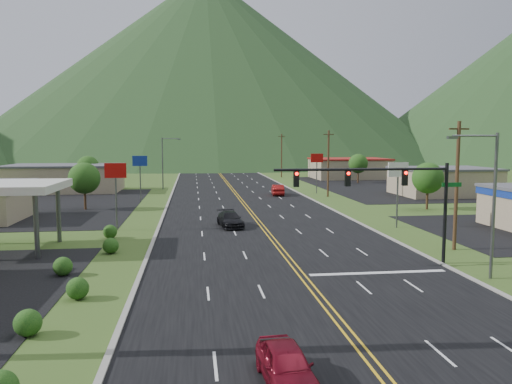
{
  "coord_description": "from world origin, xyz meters",
  "views": [
    {
      "loc": [
        -6.74,
        -18.15,
        8.55
      ],
      "look_at": [
        -1.87,
        20.38,
        4.5
      ],
      "focal_mm": 35.0,
      "sensor_mm": 36.0,
      "label": 1
    }
  ],
  "objects": [
    {
      "name": "car_red_near",
      "position": [
        -3.61,
        -1.79,
        0.7
      ],
      "size": [
        1.93,
        4.24,
        1.41
      ],
      "primitive_type": "imported",
      "rotation": [
        0.0,
        0.0,
        0.07
      ],
      "color": "maroon",
      "rests_on": "ground"
    },
    {
      "name": "utility_pole_c",
      "position": [
        13.5,
        95.0,
        5.13
      ],
      "size": [
        1.6,
        0.28,
        10.0
      ],
      "color": "#382314",
      "rests_on": "ground"
    },
    {
      "name": "ground",
      "position": [
        0.0,
        0.0,
        0.0
      ],
      "size": [
        500.0,
        500.0,
        0.0
      ],
      "primitive_type": "plane",
      "color": "#36491A",
      "rests_on": "ground"
    },
    {
      "name": "traffic_signal",
      "position": [
        6.48,
        14.0,
        5.33
      ],
      "size": [
        13.1,
        0.43,
        7.0
      ],
      "color": "black",
      "rests_on": "ground"
    },
    {
      "name": "car_dark_mid",
      "position": [
        -3.17,
        30.34,
        0.73
      ],
      "size": [
        2.66,
        5.25,
        1.46
      ],
      "primitive_type": "imported",
      "rotation": [
        0.0,
        0.0,
        0.13
      ],
      "color": "black",
      "rests_on": "ground"
    },
    {
      "name": "tree_east_b",
      "position": [
        26.0,
        78.0,
        3.89
      ],
      "size": [
        3.84,
        3.84,
        5.82
      ],
      "color": "#382314",
      "rests_on": "ground"
    },
    {
      "name": "curb_west",
      "position": [
        -10.15,
        0.0,
        0.0
      ],
      "size": [
        0.3,
        460.0,
        0.14
      ],
      "primitive_type": "cube",
      "color": "gray",
      "rests_on": "ground"
    },
    {
      "name": "tree_west_a",
      "position": [
        -20.0,
        45.0,
        3.89
      ],
      "size": [
        3.84,
        3.84,
        5.82
      ],
      "color": "#382314",
      "rests_on": "ground"
    },
    {
      "name": "pole_sign_west_a",
      "position": [
        -14.0,
        30.0,
        5.05
      ],
      "size": [
        2.0,
        0.18,
        6.4
      ],
      "color": "#59595E",
      "rests_on": "ground"
    },
    {
      "name": "utility_pole_a",
      "position": [
        13.5,
        18.0,
        5.13
      ],
      "size": [
        1.6,
        0.28,
        10.0
      ],
      "color": "#382314",
      "rests_on": "ground"
    },
    {
      "name": "streetlight_west",
      "position": [
        -11.68,
        70.0,
        5.18
      ],
      "size": [
        3.28,
        0.25,
        9.0
      ],
      "color": "#59595E",
      "rests_on": "ground"
    },
    {
      "name": "utility_pole_b",
      "position": [
        13.5,
        55.0,
        5.13
      ],
      "size": [
        1.6,
        0.28,
        10.0
      ],
      "color": "#382314",
      "rests_on": "ground"
    },
    {
      "name": "tree_east_a",
      "position": [
        22.0,
        40.0,
        3.89
      ],
      "size": [
        3.84,
        3.84,
        5.82
      ],
      "color": "#382314",
      "rests_on": "ground"
    },
    {
      "name": "utility_pole_d",
      "position": [
        13.5,
        135.0,
        5.13
      ],
      "size": [
        1.6,
        0.28,
        10.0
      ],
      "color": "#382314",
      "rests_on": "ground"
    },
    {
      "name": "pole_sign_east_a",
      "position": [
        13.0,
        28.0,
        5.05
      ],
      "size": [
        2.0,
        0.18,
        6.4
      ],
      "color": "#59595E",
      "rests_on": "ground"
    },
    {
      "name": "building_east_far",
      "position": [
        28.0,
        90.0,
        2.26
      ],
      "size": [
        16.4,
        12.4,
        4.5
      ],
      "color": "tan",
      "rests_on": "ground"
    },
    {
      "name": "tree_west_b",
      "position": [
        -25.0,
        72.0,
        3.89
      ],
      "size": [
        3.84,
        3.84,
        5.82
      ],
      "color": "#382314",
      "rests_on": "ground"
    },
    {
      "name": "streetlight_east",
      "position": [
        11.18,
        10.0,
        5.18
      ],
      "size": [
        3.28,
        0.25,
        9.0
      ],
      "color": "#59595E",
      "rests_on": "ground"
    },
    {
      "name": "building_west_far",
      "position": [
        -28.0,
        68.0,
        2.26
      ],
      "size": [
        18.4,
        11.4,
        4.5
      ],
      "color": "tan",
      "rests_on": "ground"
    },
    {
      "name": "building_east_mid",
      "position": [
        32.0,
        55.0,
        2.16
      ],
      "size": [
        14.4,
        11.4,
        4.3
      ],
      "color": "tan",
      "rests_on": "ground"
    },
    {
      "name": "mountain_n",
      "position": [
        0.0,
        220.0,
        42.5
      ],
      "size": [
        220.0,
        220.0,
        85.0
      ],
      "primitive_type": "cone",
      "color": "#1E3E1C",
      "rests_on": "ground"
    },
    {
      "name": "pole_sign_west_b",
      "position": [
        -14.0,
        52.0,
        5.05
      ],
      "size": [
        2.0,
        0.18,
        6.4
      ],
      "color": "#59595E",
      "rests_on": "ground"
    },
    {
      "name": "pole_sign_east_b",
      "position": [
        13.0,
        60.0,
        5.05
      ],
      "size": [
        2.0,
        0.18,
        6.4
      ],
      "color": "#59595E",
      "rests_on": "ground"
    },
    {
      "name": "road",
      "position": [
        0.0,
        0.0,
        0.0
      ],
      "size": [
        20.0,
        460.0,
        0.04
      ],
      "primitive_type": "cube",
      "color": "black",
      "rests_on": "ground"
    },
    {
      "name": "car_red_far",
      "position": [
        6.28,
        57.82,
        0.82
      ],
      "size": [
        2.19,
        5.11,
        1.64
      ],
      "primitive_type": "imported",
      "rotation": [
        0.0,
        0.0,
        3.05
      ],
      "color": "maroon",
      "rests_on": "ground"
    }
  ]
}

